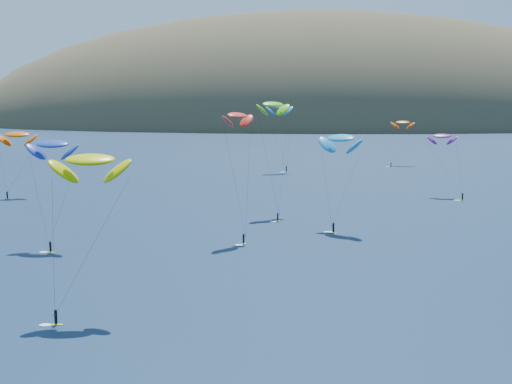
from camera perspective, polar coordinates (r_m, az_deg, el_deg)
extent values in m
ellipsoid|color=#3D3526|center=(605.28, 4.75, 4.28)|extent=(600.00, 300.00, 210.00)
ellipsoid|color=#3D3526|center=(650.11, -9.62, 4.93)|extent=(340.00, 240.00, 120.00)
cube|color=#A4D117|center=(187.22, -19.27, -0.55)|extent=(1.56, 0.58, 0.08)
cylinder|color=black|center=(187.09, -19.28, -0.26)|extent=(0.36, 0.36, 1.63)
sphere|color=#8C6047|center=(186.96, -19.30, 0.03)|extent=(0.27, 0.27, 0.27)
ellipsoid|color=#E14F00|center=(192.09, -18.57, 4.39)|extent=(10.07, 5.36, 5.42)
cube|color=#A4D117|center=(85.89, -15.70, -10.19)|extent=(1.51, 0.63, 0.08)
cylinder|color=black|center=(85.61, -15.72, -9.61)|extent=(0.34, 0.34, 1.56)
sphere|color=#8C6047|center=(85.35, -15.75, -9.03)|extent=(0.26, 0.26, 0.26)
ellipsoid|color=#BFC601|center=(87.20, -13.13, 2.54)|extent=(9.62, 5.50, 5.08)
cube|color=#A4D117|center=(147.01, 1.75, -2.34)|extent=(1.34, 1.19, 0.08)
cylinder|color=black|center=(146.85, 1.75, -2.00)|extent=(0.33, 0.33, 1.49)
sphere|color=#8C6047|center=(146.71, 1.75, -1.67)|extent=(0.25, 0.25, 0.25)
ellipsoid|color=#68D010|center=(156.13, 1.36, 7.03)|extent=(8.74, 8.05, 4.55)
cube|color=#A4D117|center=(237.15, 2.44, 1.61)|extent=(1.60, 1.05, 0.09)
cylinder|color=black|center=(237.05, 2.44, 1.84)|extent=(0.36, 0.36, 1.66)
sphere|color=#8C6047|center=(236.95, 2.44, 2.08)|extent=(0.28, 0.28, 0.28)
ellipsoid|color=#178FD8|center=(238.90, 1.87, 6.86)|extent=(10.06, 7.64, 5.09)
cube|color=#A4D117|center=(135.35, 6.21, -3.28)|extent=(1.48, 1.45, 0.09)
cylinder|color=black|center=(135.16, 6.21, -2.86)|extent=(0.38, 0.38, 1.72)
sphere|color=#8C6047|center=(134.97, 6.22, -2.44)|extent=(0.29, 0.29, 0.29)
ellipsoid|color=#1686BF|center=(138.61, 6.79, 4.32)|extent=(10.25, 10.10, 5.48)
cube|color=#A4D117|center=(181.92, 16.18, -0.65)|extent=(1.56, 0.68, 0.08)
cylinder|color=black|center=(181.78, 16.19, -0.36)|extent=(0.35, 0.35, 1.62)
sphere|color=#8C6047|center=(181.66, 16.20, -0.06)|extent=(0.27, 0.27, 0.27)
ellipsoid|color=#6A1978|center=(188.92, 14.65, 4.37)|extent=(7.78, 4.57, 4.08)
cube|color=#A4D117|center=(125.02, -1.00, -4.18)|extent=(1.21, 1.42, 0.08)
cylinder|color=black|center=(124.83, -1.00, -3.77)|extent=(0.34, 0.34, 1.55)
sphere|color=#8C6047|center=(124.65, -1.00, -3.36)|extent=(0.26, 0.26, 0.26)
ellipsoid|color=red|center=(128.98, -1.50, 6.16)|extent=(7.11, 7.89, 4.08)
cube|color=#A4D117|center=(123.32, -16.11, -4.67)|extent=(1.51, 0.56, 0.08)
cylinder|color=black|center=(123.13, -16.12, -4.24)|extent=(0.35, 0.35, 1.58)
sphere|color=#8C6047|center=(122.94, -16.14, -3.83)|extent=(0.27, 0.27, 0.27)
ellipsoid|color=#1C3598|center=(127.27, -15.97, 3.72)|extent=(9.24, 4.95, 4.96)
cube|color=#A4D117|center=(258.10, 10.74, 2.00)|extent=(1.37, 0.60, 0.07)
cylinder|color=black|center=(258.02, 10.75, 2.18)|extent=(0.31, 0.31, 1.41)
sphere|color=#8C6047|center=(257.94, 10.75, 2.36)|extent=(0.24, 0.24, 0.24)
ellipsoid|color=#D74404|center=(266.24, 11.66, 5.48)|extent=(8.46, 5.00, 4.44)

